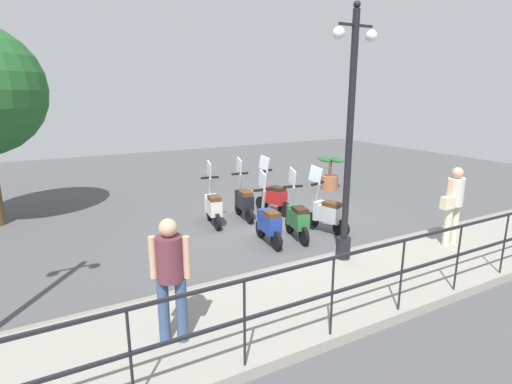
{
  "coord_description": "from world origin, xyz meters",
  "views": [
    {
      "loc": [
        -7.69,
        4.86,
        3.15
      ],
      "look_at": [
        0.2,
        0.5,
        0.9
      ],
      "focal_mm": 28.0,
      "sensor_mm": 36.0,
      "label": 1
    }
  ],
  "objects_px": {
    "pedestrian_distant": "(171,271)",
    "scooter_far_2": "(213,206)",
    "scooter_near_1": "(297,218)",
    "scooter_far_0": "(273,196)",
    "pedestrian_with_bag": "(454,200)",
    "scooter_near_0": "(326,213)",
    "scooter_far_1": "(244,201)",
    "scooter_near_2": "(269,222)",
    "potted_palm": "(330,176)",
    "lamp_post_near": "(349,153)"
  },
  "relations": [
    {
      "from": "pedestrian_with_bag",
      "to": "scooter_near_2",
      "type": "bearing_deg",
      "value": 55.31
    },
    {
      "from": "scooter_near_0",
      "to": "scooter_far_2",
      "type": "bearing_deg",
      "value": 31.53
    },
    {
      "from": "pedestrian_distant",
      "to": "potted_palm",
      "type": "bearing_deg",
      "value": 158.14
    },
    {
      "from": "scooter_near_2",
      "to": "scooter_far_1",
      "type": "height_order",
      "value": "same"
    },
    {
      "from": "scooter_near_0",
      "to": "scooter_near_1",
      "type": "xyz_separation_m",
      "value": [
        0.0,
        0.81,
        0.0
      ]
    },
    {
      "from": "lamp_post_near",
      "to": "potted_palm",
      "type": "xyz_separation_m",
      "value": [
        4.91,
        -3.68,
        -1.68
      ]
    },
    {
      "from": "potted_palm",
      "to": "scooter_near_1",
      "type": "bearing_deg",
      "value": 132.6
    },
    {
      "from": "pedestrian_distant",
      "to": "scooter_near_1",
      "type": "height_order",
      "value": "pedestrian_distant"
    },
    {
      "from": "scooter_near_0",
      "to": "scooter_near_1",
      "type": "height_order",
      "value": "same"
    },
    {
      "from": "pedestrian_distant",
      "to": "potted_palm",
      "type": "height_order",
      "value": "pedestrian_distant"
    },
    {
      "from": "scooter_near_2",
      "to": "scooter_far_2",
      "type": "distance_m",
      "value": 1.8
    },
    {
      "from": "pedestrian_distant",
      "to": "scooter_near_0",
      "type": "bearing_deg",
      "value": 148.89
    },
    {
      "from": "scooter_near_2",
      "to": "potted_palm",
      "type": "bearing_deg",
      "value": -46.32
    },
    {
      "from": "pedestrian_distant",
      "to": "scooter_far_2",
      "type": "distance_m",
      "value": 4.94
    },
    {
      "from": "potted_palm",
      "to": "scooter_far_0",
      "type": "height_order",
      "value": "scooter_far_0"
    },
    {
      "from": "pedestrian_with_bag",
      "to": "scooter_far_0",
      "type": "distance_m",
      "value": 4.37
    },
    {
      "from": "scooter_near_2",
      "to": "scooter_far_0",
      "type": "height_order",
      "value": "same"
    },
    {
      "from": "scooter_near_1",
      "to": "scooter_near_2",
      "type": "xyz_separation_m",
      "value": [
        0.05,
        0.7,
        0.0
      ]
    },
    {
      "from": "scooter_near_0",
      "to": "potted_palm",
      "type": "bearing_deg",
      "value": -57.76
    },
    {
      "from": "lamp_post_near",
      "to": "potted_palm",
      "type": "bearing_deg",
      "value": -36.82
    },
    {
      "from": "scooter_far_2",
      "to": "scooter_near_1",
      "type": "bearing_deg",
      "value": -135.68
    },
    {
      "from": "lamp_post_near",
      "to": "scooter_far_0",
      "type": "bearing_deg",
      "value": -9.43
    },
    {
      "from": "scooter_far_1",
      "to": "scooter_near_2",
      "type": "bearing_deg",
      "value": 176.57
    },
    {
      "from": "pedestrian_distant",
      "to": "scooter_near_2",
      "type": "relative_size",
      "value": 1.03
    },
    {
      "from": "pedestrian_distant",
      "to": "lamp_post_near",
      "type": "bearing_deg",
      "value": 134.16
    },
    {
      "from": "pedestrian_with_bag",
      "to": "scooter_near_1",
      "type": "relative_size",
      "value": 1.03
    },
    {
      "from": "pedestrian_distant",
      "to": "scooter_near_0",
      "type": "xyz_separation_m",
      "value": [
        2.52,
        -4.4,
        -0.6
      ]
    },
    {
      "from": "scooter_near_0",
      "to": "scooter_near_1",
      "type": "distance_m",
      "value": 0.81
    },
    {
      "from": "scooter_near_1",
      "to": "lamp_post_near",
      "type": "bearing_deg",
      "value": -169.12
    },
    {
      "from": "lamp_post_near",
      "to": "pedestrian_with_bag",
      "type": "distance_m",
      "value": 2.62
    },
    {
      "from": "scooter_near_2",
      "to": "lamp_post_near",
      "type": "bearing_deg",
      "value": -151.51
    },
    {
      "from": "scooter_near_0",
      "to": "pedestrian_distant",
      "type": "bearing_deg",
      "value": 102.26
    },
    {
      "from": "lamp_post_near",
      "to": "scooter_far_0",
      "type": "xyz_separation_m",
      "value": [
        3.44,
        -0.57,
        -1.64
      ]
    },
    {
      "from": "scooter_far_0",
      "to": "lamp_post_near",
      "type": "bearing_deg",
      "value": 154.14
    },
    {
      "from": "scooter_near_0",
      "to": "scooter_far_1",
      "type": "relative_size",
      "value": 1.0
    },
    {
      "from": "pedestrian_distant",
      "to": "scooter_far_1",
      "type": "height_order",
      "value": "pedestrian_distant"
    },
    {
      "from": "scooter_far_1",
      "to": "scooter_far_2",
      "type": "height_order",
      "value": "same"
    },
    {
      "from": "pedestrian_with_bag",
      "to": "scooter_far_2",
      "type": "relative_size",
      "value": 1.03
    },
    {
      "from": "lamp_post_near",
      "to": "scooter_far_0",
      "type": "relative_size",
      "value": 2.88
    },
    {
      "from": "scooter_far_0",
      "to": "scooter_far_2",
      "type": "height_order",
      "value": "same"
    },
    {
      "from": "scooter_near_1",
      "to": "scooter_far_0",
      "type": "distance_m",
      "value": 1.94
    },
    {
      "from": "pedestrian_distant",
      "to": "scooter_far_2",
      "type": "relative_size",
      "value": 1.03
    },
    {
      "from": "pedestrian_with_bag",
      "to": "scooter_far_0",
      "type": "relative_size",
      "value": 1.03
    },
    {
      "from": "pedestrian_with_bag",
      "to": "scooter_far_1",
      "type": "height_order",
      "value": "pedestrian_with_bag"
    },
    {
      "from": "potted_palm",
      "to": "scooter_near_2",
      "type": "height_order",
      "value": "scooter_near_2"
    },
    {
      "from": "scooter_far_1",
      "to": "scooter_near_0",
      "type": "bearing_deg",
      "value": -140.55
    },
    {
      "from": "pedestrian_with_bag",
      "to": "scooter_near_1",
      "type": "distance_m",
      "value": 3.16
    },
    {
      "from": "scooter_far_0",
      "to": "scooter_near_1",
      "type": "bearing_deg",
      "value": 147.79
    },
    {
      "from": "potted_palm",
      "to": "scooter_near_2",
      "type": "distance_m",
      "value": 5.44
    },
    {
      "from": "lamp_post_near",
      "to": "scooter_near_0",
      "type": "xyz_separation_m",
      "value": [
        1.57,
        -0.85,
        -1.64
      ]
    }
  ]
}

